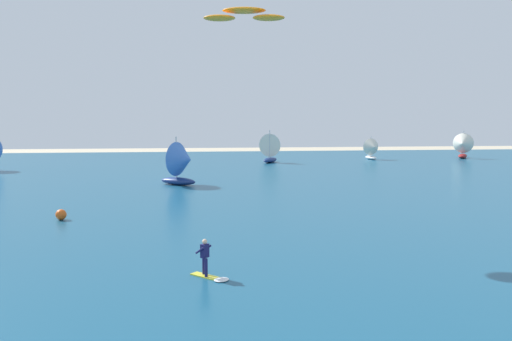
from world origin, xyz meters
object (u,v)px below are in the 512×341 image
(sailboat_anchored_offshore, at_px, (183,163))
(kite, at_px, (244,15))
(marker_buoy, at_px, (61,215))
(sailboat_mid_left, at_px, (372,149))
(sailboat_center_horizon, at_px, (463,145))
(kitesurfer, at_px, (208,264))
(sailboat_outermost, at_px, (272,148))

(sailboat_anchored_offshore, bearing_deg, kite, -78.42)
(kite, relative_size, marker_buoy, 6.98)
(sailboat_mid_left, bearing_deg, kite, -116.90)
(kite, distance_m, sailboat_center_horizon, 65.30)
(kitesurfer, height_order, kite, kite)
(sailboat_mid_left, height_order, marker_buoy, sailboat_mid_left)
(kitesurfer, bearing_deg, sailboat_anchored_offshore, 93.45)
(sailboat_mid_left, distance_m, sailboat_anchored_offshore, 40.61)
(sailboat_outermost, xyz_separation_m, marker_buoy, (-20.35, -42.16, -1.86))
(marker_buoy, bearing_deg, sailboat_anchored_offshore, 65.58)
(kite, xyz_separation_m, marker_buoy, (-12.05, 4.11, -12.64))
(kitesurfer, bearing_deg, sailboat_center_horizon, 54.26)
(kitesurfer, height_order, sailboat_mid_left, sailboat_mid_left)
(kitesurfer, distance_m, marker_buoy, 16.86)
(sailboat_anchored_offshore, xyz_separation_m, sailboat_center_horizon, (44.88, 28.90, -0.13))
(sailboat_mid_left, distance_m, sailboat_outermost, 16.95)
(sailboat_center_horizon, distance_m, sailboat_outermost, 32.46)
(kite, xyz_separation_m, sailboat_outermost, (8.30, 46.27, -10.79))
(kite, relative_size, sailboat_outermost, 1.04)
(sailboat_mid_left, xyz_separation_m, sailboat_anchored_offshore, (-29.31, -28.11, 0.52))
(sailboat_anchored_offshore, relative_size, sailboat_outermost, 1.01)
(sailboat_anchored_offshore, distance_m, sailboat_outermost, 28.14)
(kite, relative_size, sailboat_center_horizon, 1.09)
(kitesurfer, relative_size, sailboat_mid_left, 0.48)
(sailboat_mid_left, bearing_deg, kitesurfer, -114.96)
(kite, relative_size, sailboat_mid_left, 1.34)
(sailboat_outermost, distance_m, marker_buoy, 46.85)
(kitesurfer, height_order, sailboat_anchored_offshore, sailboat_anchored_offshore)
(kitesurfer, relative_size, sailboat_center_horizon, 0.39)
(kite, height_order, sailboat_anchored_offshore, kite)
(sailboat_center_horizon, bearing_deg, kitesurfer, -125.74)
(sailboat_center_horizon, relative_size, marker_buoy, 6.39)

